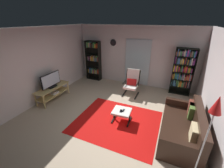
# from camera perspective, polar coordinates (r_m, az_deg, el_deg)

# --- Properties ---
(ground_plane) EXTENTS (7.02, 7.02, 0.00)m
(ground_plane) POSITION_cam_1_polar(r_m,az_deg,el_deg) (4.67, -1.91, -12.96)
(ground_plane) COLOR #BFA98E
(wall_back) EXTENTS (5.60, 0.06, 2.60)m
(wall_back) POSITION_cam_1_polar(r_m,az_deg,el_deg) (6.63, 8.87, 10.66)
(wall_back) COLOR silver
(wall_back) RESTS_ON ground
(wall_left) EXTENTS (0.06, 6.00, 2.60)m
(wall_left) POSITION_cam_1_polar(r_m,az_deg,el_deg) (5.68, -27.73, 5.87)
(wall_left) COLOR silver
(wall_left) RESTS_ON ground
(wall_right) EXTENTS (0.06, 6.00, 2.60)m
(wall_right) POSITION_cam_1_polar(r_m,az_deg,el_deg) (3.83, 37.48, -4.51)
(wall_right) COLOR silver
(wall_right) RESTS_ON ground
(glass_door_panel) EXTENTS (1.10, 0.01, 2.00)m
(glass_door_panel) POSITION_cam_1_polar(r_m,az_deg,el_deg) (6.60, 9.84, 8.28)
(glass_door_panel) COLOR silver
(area_rug) EXTENTS (2.42, 2.07, 0.01)m
(area_rug) POSITION_cam_1_polar(r_m,az_deg,el_deg) (4.50, 1.92, -14.50)
(area_rug) COLOR red
(area_rug) RESTS_ON ground
(tv_stand) EXTENTS (0.48, 1.35, 0.51)m
(tv_stand) POSITION_cam_1_polar(r_m,az_deg,el_deg) (5.89, -22.19, -2.64)
(tv_stand) COLOR tan
(tv_stand) RESTS_ON ground
(television) EXTENTS (0.20, 0.85, 0.55)m
(television) POSITION_cam_1_polar(r_m,az_deg,el_deg) (5.72, -22.85, 1.18)
(television) COLOR black
(television) RESTS_ON tv_stand
(bookshelf_near_tv) EXTENTS (0.72, 0.30, 1.90)m
(bookshelf_near_tv) POSITION_cam_1_polar(r_m,az_deg,el_deg) (7.24, -7.25, 9.49)
(bookshelf_near_tv) COLOR black
(bookshelf_near_tv) RESTS_ON ground
(bookshelf_near_sofa) EXTENTS (0.77, 0.30, 1.85)m
(bookshelf_near_sofa) POSITION_cam_1_polar(r_m,az_deg,el_deg) (6.31, 26.03, 4.85)
(bookshelf_near_sofa) COLOR black
(bookshelf_near_sofa) RESTS_ON ground
(leather_sofa) EXTENTS (0.90, 1.90, 0.84)m
(leather_sofa) POSITION_cam_1_polar(r_m,az_deg,el_deg) (4.25, 26.19, -15.03)
(leather_sofa) COLOR black
(leather_sofa) RESTS_ON ground
(lounge_armchair) EXTENTS (0.57, 0.66, 1.02)m
(lounge_armchair) POSITION_cam_1_polar(r_m,az_deg,el_deg) (5.83, 7.80, 0.88)
(lounge_armchair) COLOR black
(lounge_armchair) RESTS_ON ground
(ottoman) EXTENTS (0.55, 0.51, 0.36)m
(ottoman) POSITION_cam_1_polar(r_m,az_deg,el_deg) (4.38, 3.86, -11.05)
(ottoman) COLOR white
(ottoman) RESTS_ON ground
(tv_remote) EXTENTS (0.05, 0.15, 0.02)m
(tv_remote) POSITION_cam_1_polar(r_m,az_deg,el_deg) (4.33, 4.46, -10.35)
(tv_remote) COLOR black
(tv_remote) RESTS_ON ottoman
(cell_phone) EXTENTS (0.10, 0.15, 0.01)m
(cell_phone) POSITION_cam_1_polar(r_m,az_deg,el_deg) (4.31, 3.54, -10.55)
(cell_phone) COLOR black
(cell_phone) RESTS_ON ottoman
(floor_lamp_by_sofa) EXTENTS (0.22, 0.22, 1.84)m
(floor_lamp_by_sofa) POSITION_cam_1_polar(r_m,az_deg,el_deg) (2.70, 34.77, -11.24)
(floor_lamp_by_sofa) COLOR #A5A5AD
(floor_lamp_by_sofa) RESTS_ON ground
(wall_clock) EXTENTS (0.29, 0.03, 0.29)m
(wall_clock) POSITION_cam_1_polar(r_m,az_deg,el_deg) (6.78, 0.47, 15.97)
(wall_clock) COLOR silver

